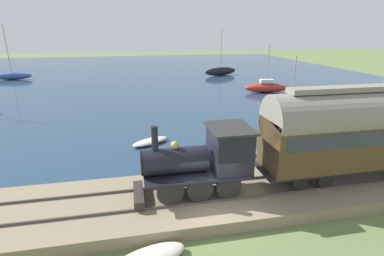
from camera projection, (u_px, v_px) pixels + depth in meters
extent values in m
plane|color=#607542|center=(211.00, 218.00, 13.21)|extent=(200.00, 200.00, 0.00)
cube|color=navy|center=(148.00, 75.00, 54.01)|extent=(80.00, 80.00, 0.01)
cube|color=#84755B|center=(205.00, 198.00, 14.21)|extent=(4.90, 56.00, 0.58)
cube|color=#4C4742|center=(210.00, 201.00, 13.31)|extent=(0.07, 54.88, 0.12)
cube|color=#4C4742|center=(201.00, 183.00, 14.88)|extent=(0.07, 54.88, 0.12)
cylinder|color=black|center=(229.00, 187.00, 13.28)|extent=(0.12, 1.16, 1.16)
cylinder|color=black|center=(218.00, 170.00, 14.85)|extent=(0.12, 1.16, 1.16)
cylinder|color=black|center=(200.00, 190.00, 13.03)|extent=(0.12, 1.16, 1.16)
cylinder|color=black|center=(192.00, 172.00, 14.60)|extent=(0.12, 1.16, 1.16)
cylinder|color=black|center=(170.00, 193.00, 12.77)|extent=(0.12, 1.16, 1.16)
cylinder|color=black|center=(165.00, 175.00, 14.35)|extent=(0.12, 1.16, 1.16)
cube|color=black|center=(196.00, 172.00, 13.66)|extent=(2.19, 4.77, 0.12)
cylinder|color=black|center=(175.00, 160.00, 13.28)|extent=(1.18, 2.86, 1.18)
cylinder|color=black|center=(142.00, 163.00, 12.99)|extent=(1.12, 0.08, 1.12)
cylinder|color=black|center=(155.00, 138.00, 12.76)|extent=(0.29, 0.29, 1.06)
sphere|color=tan|center=(175.00, 145.00, 13.05)|extent=(0.36, 0.36, 0.36)
cube|color=black|center=(229.00, 149.00, 13.65)|extent=(2.09, 1.67, 1.88)
cube|color=#282828|center=(230.00, 128.00, 13.33)|extent=(2.29, 1.91, 0.10)
cube|color=#2D2823|center=(139.00, 194.00, 13.43)|extent=(1.99, 0.44, 0.32)
cylinder|color=black|center=(381.00, 158.00, 16.74)|extent=(0.12, 0.76, 0.76)
cylinder|color=black|center=(325.00, 180.00, 14.26)|extent=(0.12, 0.76, 0.76)
cylinder|color=black|center=(305.00, 165.00, 15.84)|extent=(0.12, 0.76, 0.76)
cylinder|color=black|center=(300.00, 183.00, 14.01)|extent=(0.12, 0.76, 0.76)
cylinder|color=black|center=(282.00, 167.00, 15.58)|extent=(0.12, 0.76, 0.76)
cube|color=black|center=(356.00, 163.00, 15.41)|extent=(2.07, 10.49, 0.16)
cube|color=#4C381E|center=(361.00, 139.00, 14.99)|extent=(2.30, 10.07, 2.49)
cube|color=#2D333D|center=(363.00, 130.00, 14.85)|extent=(2.33, 9.44, 0.70)
cylinder|color=gray|center=(366.00, 115.00, 14.59)|extent=(2.41, 10.07, 2.41)
cube|color=gray|center=(371.00, 88.00, 14.17)|extent=(0.80, 8.39, 0.24)
ellipsoid|color=white|center=(377.00, 119.00, 26.33)|extent=(2.41, 3.34, 0.80)
cylinder|color=#9E8460|center=(384.00, 81.00, 25.27)|extent=(0.10, 0.10, 5.91)
ellipsoid|color=black|center=(221.00, 71.00, 52.91)|extent=(2.93, 6.40, 1.45)
cylinder|color=#9E8460|center=(221.00, 48.00, 51.64)|extent=(0.10, 0.10, 6.59)
ellipsoid|color=#B72D23|center=(266.00, 88.00, 38.84)|extent=(2.53, 5.78, 1.25)
cylinder|color=#9E8460|center=(268.00, 64.00, 37.89)|extent=(0.10, 0.10, 4.74)
cube|color=silver|center=(267.00, 81.00, 38.57)|extent=(1.22, 1.82, 0.45)
ellipsoid|color=#1E707A|center=(291.00, 108.00, 28.48)|extent=(2.66, 6.08, 1.50)
cylinder|color=#9E8460|center=(294.00, 78.00, 27.58)|extent=(0.10, 0.10, 4.14)
cube|color=silver|center=(292.00, 98.00, 28.17)|extent=(1.25, 1.91, 0.45)
ellipsoid|color=#335199|center=(12.00, 76.00, 48.58)|extent=(1.37, 5.97, 1.19)
cylinder|color=#9E8460|center=(7.00, 48.00, 47.21)|extent=(0.10, 0.10, 7.47)
ellipsoid|color=silver|center=(297.00, 129.00, 24.12)|extent=(1.92, 2.41, 0.43)
ellipsoid|color=beige|center=(150.00, 141.00, 21.61)|extent=(2.25, 2.99, 0.37)
ellipsoid|color=#B7B2A3|center=(240.00, 152.00, 19.86)|extent=(1.70, 2.62, 0.33)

